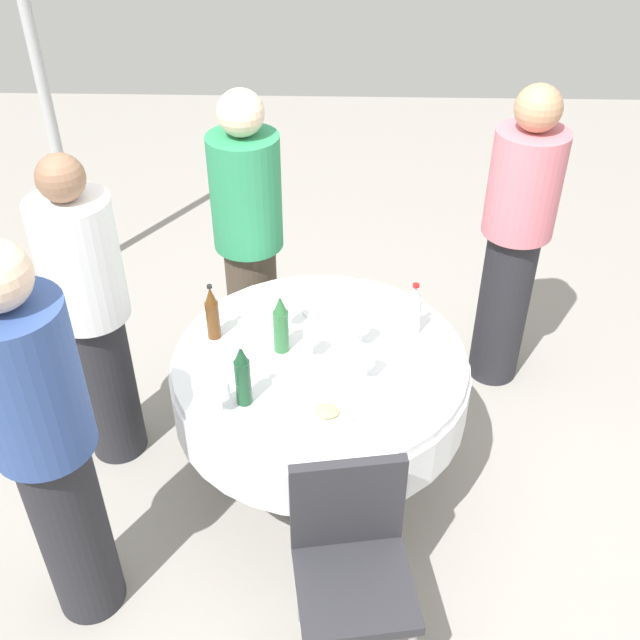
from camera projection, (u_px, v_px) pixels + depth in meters
ground_plane at (320, 476)px, 3.56m from camera, size 10.00×10.00×0.00m
dining_table at (320, 384)px, 3.21m from camera, size 1.25×1.25×0.74m
bottle_brown_rear at (212, 314)px, 3.15m from camera, size 0.06×0.06×0.27m
bottle_dark_green_near at (243, 376)px, 2.82m from camera, size 0.06×0.06×0.28m
bottle_green_inner at (281, 324)px, 3.07m from camera, size 0.07×0.07×0.28m
bottle_clear_east at (414, 311)px, 3.18m from camera, size 0.06×0.06×0.25m
wine_glass_east at (361, 324)px, 3.12m from camera, size 0.08×0.08×0.15m
wine_glass_south at (220, 390)px, 2.79m from camera, size 0.07×0.07×0.15m
wine_glass_north at (290, 305)px, 3.21m from camera, size 0.06×0.06×0.16m
wine_glass_right at (367, 358)px, 2.95m from camera, size 0.07×0.07×0.15m
wine_glass_far at (311, 336)px, 3.04m from camera, size 0.06×0.06×0.15m
plate_far at (329, 307)px, 3.38m from camera, size 0.24×0.24×0.02m
plate_front at (327, 414)px, 2.83m from camera, size 0.21×0.21×0.04m
knife_near at (243, 313)px, 3.36m from camera, size 0.12×0.16×0.00m
person_rear at (515, 239)px, 3.67m from camera, size 0.34×0.34×1.61m
person_near at (91, 314)px, 3.24m from camera, size 0.34×0.34×1.55m
person_inner at (47, 445)px, 2.53m from camera, size 0.34×0.34×1.67m
person_east at (249, 240)px, 3.69m from camera, size 0.34×0.34×1.59m
chair_north at (351, 554)px, 2.60m from camera, size 0.46×0.46×0.87m
tent_pole_main at (41, 77)px, 4.22m from camera, size 0.07×0.07×2.59m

